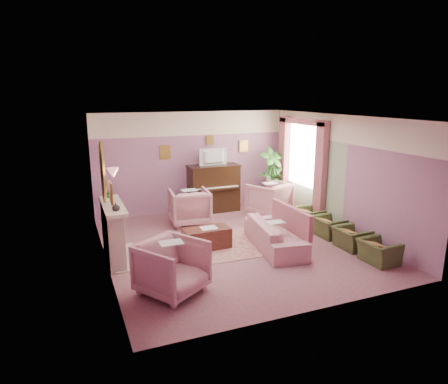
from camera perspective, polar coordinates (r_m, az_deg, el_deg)
name	(u,v)px	position (r m, az deg, el deg)	size (l,w,h in m)	color
floor	(235,245)	(8.96, 1.59, -7.55)	(5.50, 6.00, 0.01)	#915A64
ceiling	(236,117)	(8.35, 1.72, 10.64)	(5.50, 6.00, 0.01)	white
wall_back	(193,162)	(11.31, -4.47, 4.29)	(5.50, 0.02, 2.80)	slate
wall_front	(317,225)	(6.02, 13.21, -4.58)	(5.50, 0.02, 2.80)	slate
wall_left	(102,195)	(7.88, -16.99, -0.46)	(0.02, 6.00, 2.80)	slate
wall_right	(341,174)	(9.95, 16.33, 2.47)	(0.02, 6.00, 2.80)	slate
picture_rail_band	(192,124)	(11.17, -4.55, 9.73)	(5.50, 0.01, 0.65)	#F7E9CC
stripe_panel	(309,177)	(11.03, 12.01, 2.07)	(0.01, 3.00, 2.15)	#9CB292
fireplace_surround	(113,233)	(8.33, -15.61, -5.72)	(0.30, 1.40, 1.10)	beige
fireplace_inset	(118,240)	(8.39, -14.86, -6.62)	(0.18, 0.72, 0.68)	black
fire_ember	(121,248)	(8.46, -14.52, -7.73)	(0.06, 0.54, 0.10)	red
mantel_shelf	(112,206)	(8.16, -15.66, -1.92)	(0.40, 1.55, 0.07)	beige
hearth	(125,257)	(8.54, -14.03, -8.99)	(0.55, 1.50, 0.02)	beige
mirror_frame	(103,173)	(8.00, -16.97, 2.68)	(0.04, 0.72, 1.20)	#B1953A
mirror_glass	(104,172)	(8.00, -16.79, 2.70)	(0.01, 0.60, 1.06)	white
sconce_shade	(113,173)	(6.95, -15.58, 2.67)	(0.20, 0.20, 0.16)	#E58B84
piano	(214,189)	(11.32, -1.49, 0.46)	(1.40, 0.60, 1.30)	black
piano_keyshelf	(218,189)	(10.98, -0.85, 0.43)	(1.30, 0.12, 0.06)	black
piano_keys	(218,188)	(10.98, -0.85, 0.63)	(1.20, 0.08, 0.02)	white
piano_top	(213,166)	(11.19, -1.51, 3.75)	(1.45, 0.65, 0.04)	black
television	(214,156)	(11.09, -1.43, 5.19)	(0.80, 0.12, 0.48)	black
print_back_left	(165,152)	(11.01, -8.42, 5.61)	(0.30, 0.03, 0.38)	#B1953A
print_back_right	(244,146)	(11.77, 2.81, 6.56)	(0.26, 0.03, 0.34)	#B1953A
print_back_mid	(210,140)	(11.35, -2.03, 7.41)	(0.22, 0.03, 0.26)	#B1953A
print_left_wall	(111,193)	(6.65, -15.85, -0.12)	(0.03, 0.28, 0.36)	#B1953A
window_blind	(304,153)	(11.11, 11.30, 5.46)	(0.03, 1.40, 1.80)	beige
curtain_left	(320,174)	(10.39, 13.60, 2.53)	(0.16, 0.34, 2.60)	#A0545F
curtain_right	(283,163)	(11.90, 8.47, 4.17)	(0.16, 0.34, 2.60)	#A0545F
pelmet	(303,121)	(10.98, 11.16, 9.89)	(0.16, 2.20, 0.16)	#A0545F
mantel_plant	(109,191)	(8.65, -16.09, 0.09)	(0.16, 0.16, 0.28)	#2F7629
mantel_vase	(116,207)	(7.66, -15.19, -2.07)	(0.16, 0.16, 0.16)	#F7E9CC
area_rug	(215,246)	(8.86, -1.33, -7.74)	(2.50, 1.80, 0.01)	#AD7369
coffee_table	(207,238)	(8.71, -2.49, -6.61)	(1.00, 0.50, 0.45)	#4C2319
table_paper	(209,228)	(8.65, -2.19, -5.14)	(0.35, 0.28, 0.01)	silver
sofa	(275,230)	(8.74, 7.27, -5.35)	(0.68, 2.03, 0.82)	#C58990
sofa_throw	(291,219)	(8.87, 9.57, -3.84)	(0.10, 1.54, 0.56)	#A0545F
floral_armchair_left	(189,205)	(10.26, -4.95, -1.85)	(0.96, 0.96, 1.00)	#C58990
floral_armchair_right	(269,197)	(11.06, 6.51, -0.73)	(0.96, 0.96, 1.00)	#C58990
floral_armchair_front	(172,265)	(6.79, -7.45, -10.28)	(0.96, 0.96, 1.00)	#C58990
olive_chair_a	(379,248)	(8.51, 21.26, -7.48)	(0.50, 0.71, 0.61)	#445128
olive_chair_b	(351,235)	(9.08, 17.75, -5.86)	(0.50, 0.71, 0.61)	#445128
olive_chair_c	(328,224)	(9.69, 14.67, -4.42)	(0.50, 0.71, 0.61)	#445128
olive_chair_d	(309,214)	(10.32, 11.98, -3.14)	(0.50, 0.71, 0.61)	#445128
side_table	(275,194)	(12.02, 7.27, -0.33)	(0.52, 0.52, 0.70)	silver
side_plant_big	(275,177)	(11.90, 7.35, 2.10)	(0.30, 0.30, 0.34)	#2F7629
side_plant_small	(281,179)	(11.88, 8.08, 1.91)	(0.16, 0.16, 0.28)	#2F7629
palm_pot	(271,201)	(11.93, 6.70, -1.30)	(0.34, 0.34, 0.34)	brown
palm_plant	(272,172)	(11.74, 6.82, 2.90)	(0.76, 0.76, 1.44)	#2F7629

